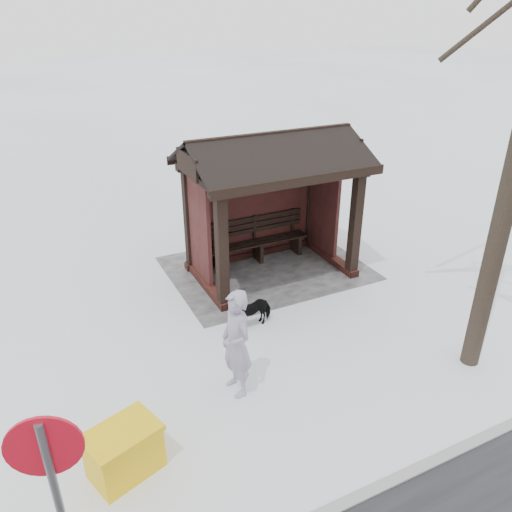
{
  "coord_description": "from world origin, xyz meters",
  "views": [
    {
      "loc": [
        4.57,
        8.58,
        5.2
      ],
      "look_at": [
        0.75,
        0.8,
        0.92
      ],
      "focal_mm": 35.0,
      "sensor_mm": 36.0,
      "label": 1
    }
  ],
  "objects": [
    {
      "name": "ground",
      "position": [
        0.0,
        0.0,
        0.0
      ],
      "size": [
        120.0,
        120.0,
        0.0
      ],
      "primitive_type": "plane",
      "color": "white",
      "rests_on": "ground"
    },
    {
      "name": "bus_shelter",
      "position": [
        0.0,
        -0.16,
        2.17
      ],
      "size": [
        3.6,
        2.4,
        3.09
      ],
      "color": "#3D1A16",
      "rests_on": "ground"
    },
    {
      "name": "grit_bin",
      "position": [
        4.08,
        3.9,
        0.34
      ],
      "size": [
        1.02,
        0.85,
        0.67
      ],
      "rotation": [
        0.0,
        0.0,
        0.33
      ],
      "color": "#E8B50D",
      "rests_on": "ground"
    },
    {
      "name": "trampled_patch",
      "position": [
        0.0,
        -0.2,
        0.01
      ],
      "size": [
        4.2,
        3.2,
        0.02
      ],
      "primitive_type": "cube",
      "color": "gray",
      "rests_on": "ground"
    },
    {
      "name": "pedestrian",
      "position": [
        2.22,
        3.15,
        0.85
      ],
      "size": [
        0.47,
        0.66,
        1.71
      ],
      "primitive_type": "imported",
      "rotation": [
        0.0,
        0.0,
        1.67
      ],
      "color": "#938DA5",
      "rests_on": "ground"
    },
    {
      "name": "dog",
      "position": [
        1.26,
        1.62,
        0.32
      ],
      "size": [
        0.8,
        0.44,
        0.65
      ],
      "primitive_type": "imported",
      "rotation": [
        0.0,
        0.0,
        1.7
      ],
      "color": "black",
      "rests_on": "ground"
    },
    {
      "name": "kerb",
      "position": [
        0.0,
        5.5,
        0.01
      ],
      "size": [
        120.0,
        0.15,
        0.06
      ],
      "primitive_type": "cube",
      "color": "gray",
      "rests_on": "ground"
    },
    {
      "name": "road_sign",
      "position": [
        4.81,
        5.28,
        1.74
      ],
      "size": [
        0.61,
        0.18,
        2.42
      ],
      "rotation": [
        0.0,
        0.0,
        -0.24
      ],
      "color": "slate",
      "rests_on": "ground"
    }
  ]
}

